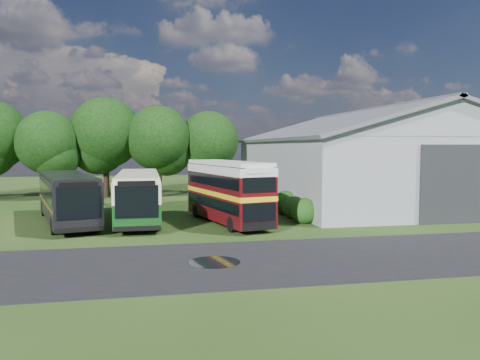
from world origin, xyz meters
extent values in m
plane|color=#1A3711|center=(0.00, 0.00, 0.00)|extent=(120.00, 120.00, 0.00)
cube|color=black|center=(3.00, -3.00, 0.00)|extent=(60.00, 8.00, 0.02)
cylinder|color=black|center=(-1.50, -3.00, 0.00)|extent=(2.20, 2.20, 0.01)
cube|color=gray|center=(15.00, 16.00, 2.75)|extent=(18.00, 24.00, 5.50)
cube|color=#2D3033|center=(15.00, 3.92, 2.50)|extent=(5.20, 0.18, 5.00)
cylinder|color=black|center=(-13.00, 23.50, 1.53)|extent=(0.56, 0.56, 3.06)
sphere|color=black|center=(-13.00, 23.50, 5.27)|extent=(5.78, 5.78, 5.78)
cylinder|color=black|center=(-8.00, 24.80, 1.80)|extent=(0.56, 0.56, 3.60)
sphere|color=black|center=(-8.00, 24.80, 6.20)|extent=(6.80, 6.80, 6.80)
cylinder|color=black|center=(-3.00, 23.80, 1.66)|extent=(0.56, 0.56, 3.31)
sphere|color=black|center=(-3.00, 23.80, 5.70)|extent=(6.26, 6.26, 6.26)
cylinder|color=black|center=(2.00, 24.60, 1.58)|extent=(0.56, 0.56, 3.17)
sphere|color=black|center=(2.00, 24.60, 5.46)|extent=(5.98, 5.98, 5.98)
sphere|color=#194714|center=(5.60, 6.00, 0.00)|extent=(1.70, 1.70, 1.70)
sphere|color=#194714|center=(5.60, 8.00, 0.00)|extent=(1.60, 1.60, 1.60)
sphere|color=#194714|center=(5.60, 10.00, 0.00)|extent=(1.80, 1.80, 1.80)
cube|color=#103D14|center=(-4.73, 9.08, 1.74)|extent=(2.68, 11.49, 2.86)
cube|color=#43090D|center=(0.82, 7.02, 2.11)|extent=(4.29, 9.47, 3.67)
cube|color=black|center=(-9.18, 9.07, 1.71)|extent=(5.45, 11.62, 2.82)
camera|label=1|loc=(-4.26, -22.09, 4.82)|focal=35.00mm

